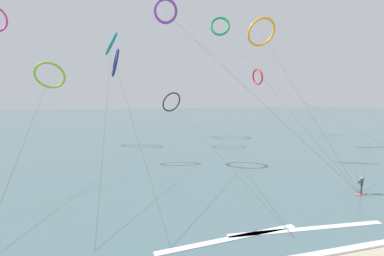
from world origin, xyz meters
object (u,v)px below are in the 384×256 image
kite_navy (115,63)px  kite_amber (261,32)px  kite_charcoal (172,102)px  kite_violet (166,11)px  kite_emerald (220,26)px  surfer_coral (361,187)px  kite_teal (111,44)px  kite_lime (50,75)px  kite_crimson (258,77)px

kite_navy → kite_amber: bearing=80.1°
kite_navy → kite_charcoal: 15.39m
kite_charcoal → kite_amber: kite_amber is taller
kite_violet → kite_emerald: bearing=-117.3°
kite_emerald → kite_charcoal: 15.87m
surfer_coral → kite_amber: 23.92m
kite_teal → kite_lime: bearing=-56.0°
surfer_coral → kite_crimson: bearing=36.6°
kite_navy → surfer_coral: bearing=45.7°
surfer_coral → kite_teal: size_ratio=0.03×
surfer_coral → kite_violet: kite_violet is taller
kite_teal → kite_crimson: kite_teal is taller
kite_teal → kite_charcoal: kite_teal is taller
kite_navy → kite_crimson: size_ratio=0.57×
kite_teal → kite_lime: (-11.30, -7.78, -7.71)m
kite_navy → kite_violet: kite_violet is taller
kite_teal → kite_charcoal: (9.64, -15.82, -12.56)m
surfer_coral → kite_navy: bearing=102.0°
kite_amber → kite_violet: bearing=-6.4°
kite_navy → kite_lime: bearing=-151.6°
kite_violet → kite_crimson: 33.86m
kite_lime → kite_amber: (30.95, -21.10, 5.24)m
surfer_coral → kite_teal: bearing=78.6°
surfer_coral → kite_emerald: kite_emerald is taller
kite_charcoal → kite_lime: size_ratio=0.86×
kite_violet → kite_amber: 13.71m
kite_teal → kite_crimson: (32.77, -6.76, -6.91)m
surfer_coral → kite_lime: (-31.97, 37.40, 12.24)m
surfer_coral → kite_charcoal: 32.23m
kite_emerald → surfer_coral: bearing=-60.5°
kite_charcoal → kite_violet: bearing=49.4°
kite_charcoal → kite_lime: (-20.94, 8.04, 4.85)m
surfer_coral → kite_teal: kite_teal is taller
kite_amber → surfer_coral: bearing=96.1°
kite_amber → kite_teal: bearing=-53.2°
surfer_coral → kite_emerald: bearing=59.7°
surfer_coral → kite_charcoal: (-11.03, 29.36, 7.39)m
kite_teal → kite_crimson: size_ratio=1.17×
surfer_coral → kite_lime: bearing=94.6°
kite_teal → kite_charcoal: bearing=30.8°
kite_emerald → kite_crimson: 20.18m
surfer_coral → kite_lime: 50.70m
kite_teal → kite_navy: kite_teal is taller
kite_violet → kite_amber: bearing=-162.7°
kite_teal → kite_navy: bearing=-1.4°
surfer_coral → kite_navy: kite_navy is taller
kite_violet → kite_teal: bearing=-50.6°
kite_emerald → kite_charcoal: (-8.33, 2.32, -13.31)m
surfer_coral → kite_charcoal: bearing=74.6°
kite_emerald → kite_crimson: kite_emerald is taller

